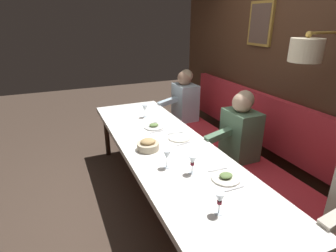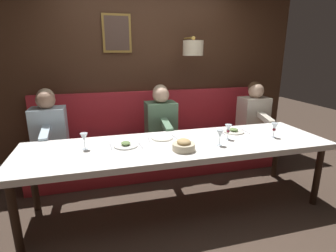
{
  "view_description": "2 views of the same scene",
  "coord_description": "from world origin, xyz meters",
  "views": [
    {
      "loc": [
        -0.98,
        -2.29,
        1.96
      ],
      "look_at": [
        0.05,
        0.1,
        0.92
      ],
      "focal_mm": 28.92,
      "sensor_mm": 36.0,
      "label": 1
    },
    {
      "loc": [
        -2.44,
        0.78,
        1.65
      ],
      "look_at": [
        0.05,
        0.1,
        0.92
      ],
      "focal_mm": 28.05,
      "sensor_mm": 36.0,
      "label": 2
    }
  ],
  "objects": [
    {
      "name": "diner_near",
      "position": [
        0.88,
        -0.03,
        0.82
      ],
      "size": [
        0.6,
        0.4,
        0.79
      ],
      "color": "#567A5B",
      "rests_on": "banquette_bench"
    },
    {
      "name": "bread_bowl",
      "position": [
        -0.2,
        0.01,
        0.79
      ],
      "size": [
        0.22,
        0.22,
        0.12
      ],
      "color": "beige",
      "rests_on": "dining_table"
    },
    {
      "name": "wine_glass_1",
      "position": [
        -0.01,
        -0.56,
        0.86
      ],
      "size": [
        0.07,
        0.07,
        0.16
      ],
      "color": "silver",
      "rests_on": "dining_table"
    },
    {
      "name": "dining_table",
      "position": [
        0.0,
        0.0,
        0.68
      ],
      "size": [
        0.9,
        3.18,
        0.74
      ],
      "color": "white",
      "rests_on": "ground_plane"
    },
    {
      "name": "diner_nearest",
      "position": [
        0.88,
        -1.45,
        0.82
      ],
      "size": [
        0.6,
        0.4,
        0.79
      ],
      "color": "beige",
      "rests_on": "banquette_bench"
    },
    {
      "name": "ground_plane",
      "position": [
        0.0,
        0.0,
        0.0
      ],
      "size": [
        12.0,
        12.0,
        0.0
      ],
      "primitive_type": "plane",
      "color": "#423328"
    },
    {
      "name": "wine_glass_0",
      "position": [
        -0.09,
        -1.07,
        0.86
      ],
      "size": [
        0.07,
        0.07,
        0.16
      ],
      "color": "silver",
      "rests_on": "dining_table"
    },
    {
      "name": "place_setting_1",
      "position": [
        0.05,
        0.54,
        0.75
      ],
      "size": [
        0.24,
        0.32,
        0.05
      ],
      "color": "silver",
      "rests_on": "dining_table"
    },
    {
      "name": "diner_middle",
      "position": [
        0.88,
        1.36,
        0.82
      ],
      "size": [
        0.6,
        0.4,
        0.79
      ],
      "color": "silver",
      "rests_on": "banquette_bench"
    },
    {
      "name": "back_wall_panel",
      "position": [
        1.46,
        -0.0,
        1.36
      ],
      "size": [
        0.59,
        4.58,
        2.9
      ],
      "color": "#422819",
      "rests_on": "ground_plane"
    },
    {
      "name": "wine_glass_3",
      "position": [
        0.07,
        0.93,
        0.86
      ],
      "size": [
        0.07,
        0.07,
        0.16
      ],
      "color": "silver",
      "rests_on": "dining_table"
    },
    {
      "name": "wine_glass_2",
      "position": [
        -0.17,
        -0.38,
        0.86
      ],
      "size": [
        0.07,
        0.07,
        0.16
      ],
      "color": "silver",
      "rests_on": "dining_table"
    },
    {
      "name": "place_setting_2",
      "position": [
        0.2,
        -0.74,
        0.75
      ],
      "size": [
        0.24,
        0.31,
        0.05
      ],
      "color": "silver",
      "rests_on": "dining_table"
    },
    {
      "name": "banquette_bench",
      "position": [
        0.89,
        0.0,
        0.23
      ],
      "size": [
        0.52,
        3.38,
        0.45
      ],
      "primitive_type": "cube",
      "color": "red",
      "rests_on": "ground_plane"
    },
    {
      "name": "place_setting_0",
      "position": [
        0.2,
        0.13,
        0.75
      ],
      "size": [
        0.24,
        0.32,
        0.01
      ],
      "color": "silver",
      "rests_on": "dining_table"
    }
  ]
}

